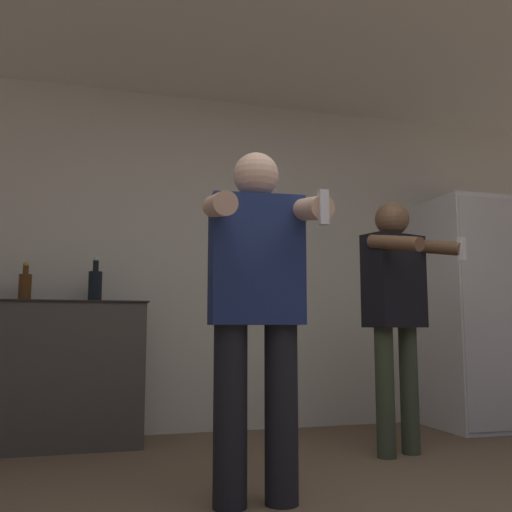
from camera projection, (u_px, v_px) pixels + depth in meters
wall_back at (228, 261)px, 4.42m from camera, size 7.00×0.06×2.55m
ceiling_slab at (283, 10)px, 3.27m from camera, size 7.00×3.20×0.05m
refrigerator at (469, 313)px, 4.50m from camera, size 0.66×0.76×1.76m
counter at (29, 374)px, 3.67m from camera, size 1.46×0.55×0.93m
bottle_dark_rum at (25, 286)px, 3.77m from camera, size 0.08×0.08×0.27m
bottle_amber_bourbon at (95, 284)px, 3.90m from camera, size 0.09×0.09×0.32m
person_woman_foreground at (257, 300)px, 2.53m from camera, size 0.52×0.52×1.56m
person_man_side at (396, 298)px, 3.51m from camera, size 0.53×0.58×1.55m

